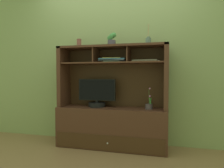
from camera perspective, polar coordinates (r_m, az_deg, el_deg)
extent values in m
cube|color=#926D4A|center=(3.22, 0.00, -16.64)|extent=(6.00, 6.00, 0.02)
cube|color=#90A569|center=(3.31, 1.13, 8.64)|extent=(6.00, 0.02, 2.80)
cube|color=#4D2B1E|center=(3.14, 0.00, -11.50)|extent=(1.58, 0.45, 0.57)
cube|color=#402716|center=(2.97, -1.18, -15.59)|extent=(1.51, 0.01, 0.21)
sphere|color=silver|center=(2.96, -1.24, -15.66)|extent=(0.02, 0.02, 0.02)
cube|color=#4D2B1E|center=(3.32, -12.78, 1.94)|extent=(0.06, 0.36, 0.89)
cube|color=#4D2B1E|center=(2.94, 14.45, 1.87)|extent=(0.06, 0.36, 0.89)
cube|color=#402716|center=(3.21, 0.77, 1.72)|extent=(1.52, 0.02, 0.86)
cube|color=#4D2B1E|center=(3.07, 0.00, 9.98)|extent=(1.58, 0.36, 0.03)
cube|color=#4D2B1E|center=(3.05, 0.00, 5.70)|extent=(1.46, 0.32, 0.02)
cube|color=#4D2B1E|center=(3.13, -4.35, 7.67)|extent=(0.02, 0.30, 0.20)
cube|color=#4D2B1E|center=(3.00, 4.53, 7.88)|extent=(0.02, 0.30, 0.20)
cylinder|color=black|center=(3.14, -4.07, -5.55)|extent=(0.25, 0.25, 0.06)
cylinder|color=black|center=(3.13, -4.07, -4.71)|extent=(0.04, 0.04, 0.03)
cube|color=black|center=(3.12, -4.08, -1.54)|extent=(0.56, 0.03, 0.32)
cube|color=black|center=(3.10, -4.18, -1.56)|extent=(0.53, 0.00, 0.29)
cylinder|color=#51434B|center=(2.98, 9.93, -5.97)|extent=(0.10, 0.10, 0.07)
cylinder|color=#51434B|center=(2.98, 9.92, -6.55)|extent=(0.12, 0.12, 0.01)
cylinder|color=#4C6B38|center=(2.96, 9.95, -3.26)|extent=(0.01, 0.02, 0.21)
sphere|color=#C776BB|center=(2.96, 10.17, -3.27)|extent=(0.03, 0.03, 0.03)
sphere|color=#C776BB|center=(2.94, 10.12, -1.21)|extent=(0.02, 0.02, 0.02)
ellipsoid|color=#418D3C|center=(2.96, 10.26, -4.76)|extent=(0.05, 0.06, 0.13)
ellipsoid|color=#418D3C|center=(2.98, 10.29, -4.72)|extent=(0.05, 0.06, 0.13)
cube|color=#4F695D|center=(3.01, 0.16, 6.09)|extent=(0.24, 0.20, 0.02)
cube|color=#343E4E|center=(3.00, 0.12, 6.43)|extent=(0.37, 0.19, 0.02)
cube|color=#2D577A|center=(3.01, 0.14, 6.71)|extent=(0.39, 0.27, 0.01)
cube|color=gold|center=(3.01, -0.03, 6.96)|extent=(0.27, 0.18, 0.01)
cube|color=beige|center=(2.97, 9.29, 6.04)|extent=(0.39, 0.20, 0.01)
cube|color=gray|center=(2.96, 8.91, 6.30)|extent=(0.35, 0.20, 0.02)
cylinder|color=slate|center=(2.99, 9.73, 11.29)|extent=(0.08, 0.08, 0.09)
cylinder|color=slate|center=(3.00, 9.73, 12.30)|extent=(0.03, 0.03, 0.02)
cylinder|color=tan|center=(3.01, 9.82, 13.92)|extent=(0.00, 0.04, 0.19)
cylinder|color=tan|center=(3.02, 9.75, 13.90)|extent=(0.04, 0.00, 0.19)
cylinder|color=tan|center=(3.01, 9.67, 13.92)|extent=(0.00, 0.02, 0.19)
cylinder|color=tan|center=(3.01, 9.74, 13.93)|extent=(0.02, 0.00, 0.19)
cylinder|color=#4C4655|center=(3.06, -0.11, 11.00)|extent=(0.11, 0.11, 0.07)
cylinder|color=#4C4655|center=(3.05, -0.11, 10.38)|extent=(0.13, 0.13, 0.01)
ellipsoid|color=#448B46|center=(3.07, 0.53, 13.02)|extent=(0.07, 0.07, 0.07)
ellipsoid|color=#448B46|center=(3.09, -0.04, 12.81)|extent=(0.07, 0.07, 0.08)
ellipsoid|color=#448B46|center=(3.07, -0.57, 12.29)|extent=(0.08, 0.04, 0.07)
ellipsoid|color=#448B46|center=(3.05, -0.32, 12.67)|extent=(0.06, 0.04, 0.08)
cylinder|color=brown|center=(3.26, -8.86, 10.76)|extent=(0.07, 0.07, 0.11)
torus|color=brown|center=(3.27, -8.87, 11.81)|extent=(0.07, 0.07, 0.01)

